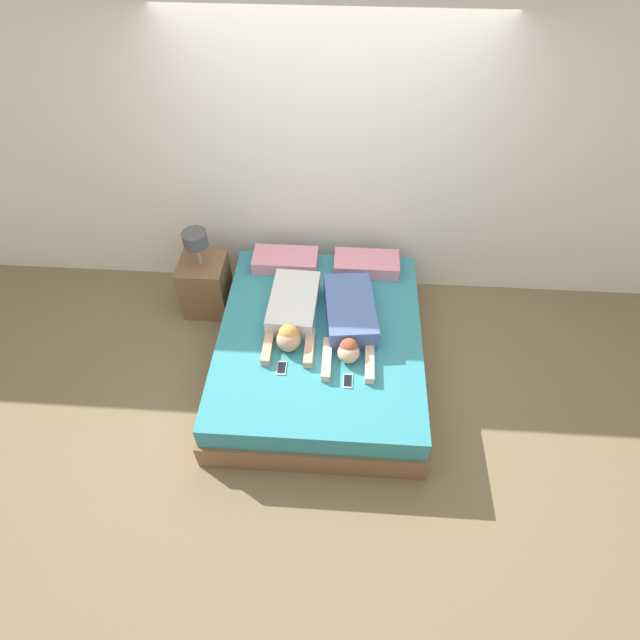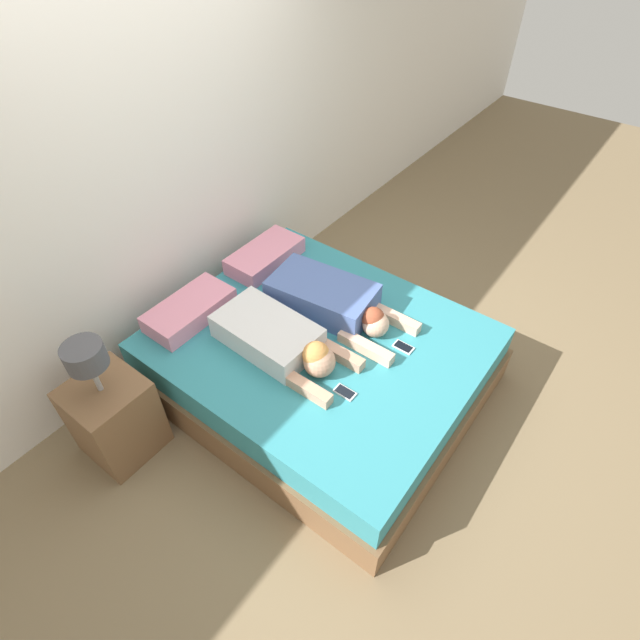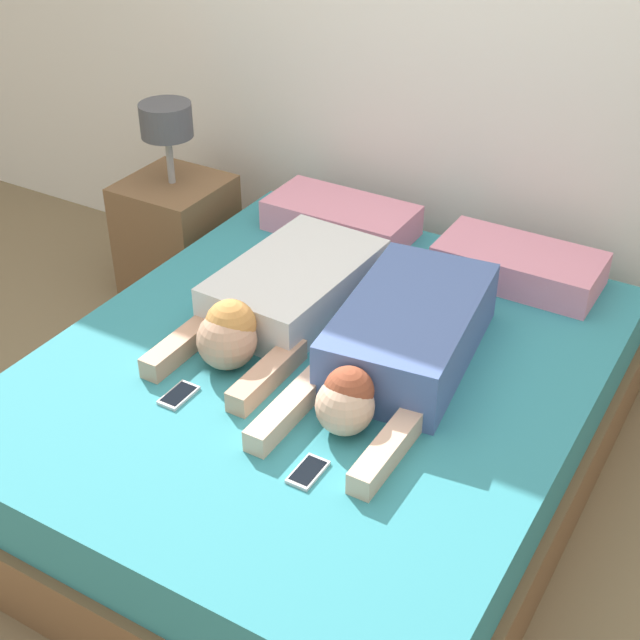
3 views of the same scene
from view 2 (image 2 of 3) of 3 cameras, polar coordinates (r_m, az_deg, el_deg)
ground_plane at (r=3.54m, az=0.00°, el=-7.17°), size 12.00×12.00×0.00m
wall_back at (r=3.39m, az=-16.46°, el=16.77°), size 12.00×0.06×2.60m
bed at (r=3.37m, az=0.00°, el=-4.73°), size 1.71×2.01×0.47m
pillow_head_left at (r=3.39m, az=-14.67°, el=1.12°), size 0.59×0.30×0.13m
pillow_head_right at (r=3.76m, az=-6.29°, el=7.31°), size 0.59×0.30×0.13m
person_left at (r=3.06m, az=-4.57°, el=-2.28°), size 0.41×0.94×0.22m
person_right at (r=3.30m, az=1.33°, el=2.23°), size 0.47×1.02×0.20m
cell_phone_left at (r=2.90m, az=2.85°, el=-8.25°), size 0.07×0.13×0.01m
cell_phone_right at (r=3.17m, az=9.50°, el=-3.07°), size 0.07×0.13×0.01m
nightstand at (r=3.24m, az=-22.54°, el=-9.92°), size 0.41×0.41×0.90m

